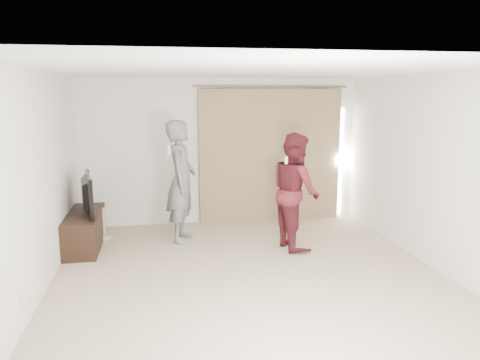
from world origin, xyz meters
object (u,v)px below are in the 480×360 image
object	(u,v)px
tv_console	(84,230)
person_woman	(295,191)
tv	(82,194)
person_man	(181,181)

from	to	relation	value
tv_console	person_woman	world-z (taller)	person_woman
tv_console	tv	world-z (taller)	tv
tv	person_man	size ratio (longest dim) A/B	0.54
tv_console	person_man	distance (m)	1.65
tv	person_man	distance (m)	1.50
tv_console	person_woman	bearing A→B (deg)	-9.77
person_man	person_woman	xyz separation A→B (m)	(1.67, -0.63, -0.08)
tv_console	tv	size ratio (longest dim) A/B	1.34
tv_console	person_man	world-z (taller)	person_man
person_man	person_woman	distance (m)	1.79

